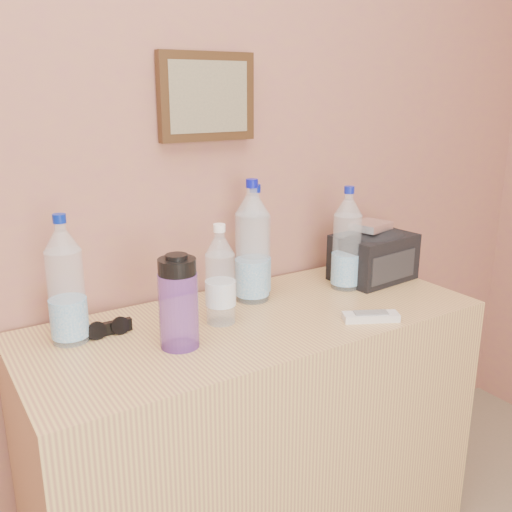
{
  "coord_description": "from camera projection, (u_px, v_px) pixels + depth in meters",
  "views": [
    {
      "loc": [
        -0.28,
        0.46,
        1.43
      ],
      "look_at": [
        0.51,
        1.71,
        0.99
      ],
      "focal_mm": 40.0,
      "sensor_mm": 36.0,
      "label": 1
    }
  ],
  "objects": [
    {
      "name": "pet_large_d",
      "position": [
        347.0,
        244.0,
        1.8
      ],
      "size": [
        0.09,
        0.09,
        0.33
      ],
      "rotation": [
        0.0,
        0.0,
        0.3
      ],
      "color": "silver",
      "rests_on": "dresser"
    },
    {
      "name": "ac_remote",
      "position": [
        371.0,
        317.0,
        1.58
      ],
      "size": [
        0.16,
        0.11,
        0.02
      ],
      "primitive_type": "cube",
      "rotation": [
        0.0,
        0.0,
        -0.47
      ],
      "color": "beige",
      "rests_on": "dresser"
    },
    {
      "name": "sunglasses",
      "position": [
        107.0,
        329.0,
        1.48
      ],
      "size": [
        0.13,
        0.05,
        0.03
      ],
      "primitive_type": null,
      "rotation": [
        0.0,
        0.0,
        -0.0
      ],
      "color": "black",
      "rests_on": "dresser"
    },
    {
      "name": "toiletry_bag",
      "position": [
        373.0,
        254.0,
        1.9
      ],
      "size": [
        0.27,
        0.21,
        0.17
      ],
      "primitive_type": null,
      "rotation": [
        0.0,
        0.0,
        0.09
      ],
      "color": "black",
      "rests_on": "dresser"
    },
    {
      "name": "pet_large_b",
      "position": [
        252.0,
        248.0,
        1.69
      ],
      "size": [
        0.1,
        0.1,
        0.37
      ],
      "rotation": [
        0.0,
        0.0,
        -0.43
      ],
      "color": "white",
      "rests_on": "dresser"
    },
    {
      "name": "pet_small",
      "position": [
        220.0,
        280.0,
        1.53
      ],
      "size": [
        0.08,
        0.08,
        0.28
      ],
      "rotation": [
        0.0,
        0.0,
        -0.4
      ],
      "color": "silver",
      "rests_on": "dresser"
    },
    {
      "name": "dresser",
      "position": [
        256.0,
        442.0,
        1.71
      ],
      "size": [
        1.29,
        0.54,
        0.81
      ],
      "primitive_type": "cube",
      "color": "tan",
      "rests_on": "ground"
    },
    {
      "name": "nalgene_bottle",
      "position": [
        178.0,
        302.0,
        1.39
      ],
      "size": [
        0.1,
        0.1,
        0.24
      ],
      "rotation": [
        0.0,
        0.0,
        -0.23
      ],
      "color": "#6D3BAB",
      "rests_on": "dresser"
    },
    {
      "name": "pet_large_c",
      "position": [
        255.0,
        247.0,
        1.73
      ],
      "size": [
        0.09,
        0.09,
        0.34
      ],
      "rotation": [
        0.0,
        0.0,
        -0.08
      ],
      "color": "#D1E3F9",
      "rests_on": "dresser"
    },
    {
      "name": "foil_packet",
      "position": [
        371.0,
        226.0,
        1.86
      ],
      "size": [
        0.14,
        0.12,
        0.02
      ],
      "primitive_type": "cube",
      "rotation": [
        0.0,
        0.0,
        0.24
      ],
      "color": "white",
      "rests_on": "toiletry_bag"
    },
    {
      "name": "picture_frame",
      "position": [
        207.0,
        97.0,
        1.64
      ],
      "size": [
        0.3,
        0.03,
        0.25
      ],
      "primitive_type": null,
      "color": "#382311",
      "rests_on": "room_shell"
    },
    {
      "name": "pet_large_a",
      "position": [
        66.0,
        287.0,
        1.41
      ],
      "size": [
        0.09,
        0.09,
        0.33
      ],
      "rotation": [
        0.0,
        0.0,
        0.06
      ],
      "color": "silver",
      "rests_on": "dresser"
    }
  ]
}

